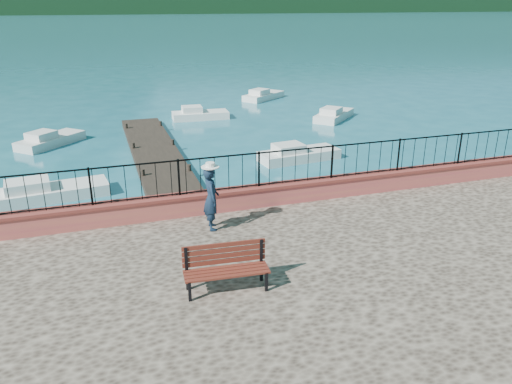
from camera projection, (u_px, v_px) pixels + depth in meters
ground at (323, 313)px, 11.22m from camera, size 2000.00×2000.00×0.00m
parapet at (269, 195)px, 13.97m from camera, size 28.00×0.46×0.58m
railing at (269, 169)px, 13.70m from camera, size 27.00×0.05×0.95m
dock at (160, 162)px, 21.24m from camera, size 2.00×16.00×0.30m
companion_hill at (288, 7)px, 572.00m from camera, size 448.00×384.00×180.00m
park_bench at (226, 277)px, 9.82m from camera, size 1.71×0.68×0.93m
person at (211, 198)px, 12.30m from camera, size 0.42×0.61×1.62m
hat at (210, 165)px, 11.99m from camera, size 0.44×0.44×0.12m
boat_0 at (47, 188)px, 17.55m from camera, size 4.24×1.80×0.80m
boat_1 at (299, 151)px, 21.90m from camera, size 3.68×1.70×0.80m
boat_2 at (334, 112)px, 29.48m from camera, size 3.38×3.28×0.80m
boat_3 at (50, 137)px, 24.17m from camera, size 3.26×3.30×0.80m
boat_4 at (200, 112)px, 29.56m from camera, size 3.34×1.48×0.80m
boat_5 at (264, 94)px, 35.50m from camera, size 3.56×3.08×0.80m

